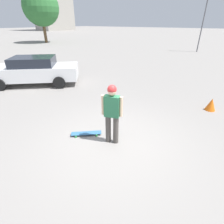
% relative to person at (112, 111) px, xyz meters
% --- Properties ---
extents(ground_plane, '(220.00, 220.00, 0.00)m').
position_rel_person_xyz_m(ground_plane, '(0.00, 0.00, -0.99)').
color(ground_plane, gray).
extents(person, '(0.34, 0.53, 1.70)m').
position_rel_person_xyz_m(person, '(0.00, 0.00, 0.00)').
color(person, '#4C4742').
rests_on(person, ground_plane).
extents(skateboard, '(0.76, 0.79, 0.07)m').
position_rel_person_xyz_m(skateboard, '(0.21, -0.82, -0.93)').
color(skateboard, '#336693').
rests_on(skateboard, ground_plane).
extents(car_parked_near, '(4.49, 4.58, 1.46)m').
position_rel_person_xyz_m(car_parked_near, '(-1.62, -6.52, -0.24)').
color(car_parked_near, silver).
rests_on(car_parked_near, ground_plane).
extents(tree_distant, '(5.42, 5.42, 7.77)m').
position_rel_person_xyz_m(tree_distant, '(-14.92, -24.90, 4.05)').
color(tree_distant, brown).
rests_on(tree_distant, ground_plane).
extents(traffic_cone, '(0.38, 0.38, 0.48)m').
position_rel_person_xyz_m(traffic_cone, '(-3.92, 1.83, -0.76)').
color(traffic_cone, orange).
rests_on(traffic_cone, ground_plane).
extents(lamp_post, '(0.28, 0.28, 5.48)m').
position_rel_person_xyz_m(lamp_post, '(-19.45, -2.45, 2.23)').
color(lamp_post, '#59595E').
rests_on(lamp_post, ground_plane).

